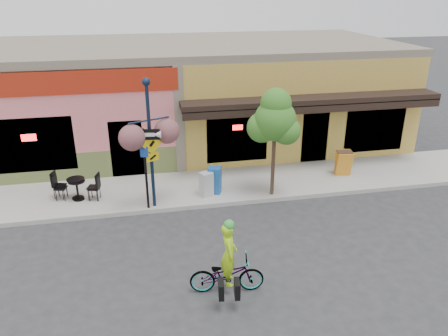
# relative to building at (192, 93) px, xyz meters

# --- Properties ---
(ground) EXTENTS (90.00, 90.00, 0.00)m
(ground) POSITION_rel_building_xyz_m (0.00, -7.50, -2.25)
(ground) COLOR #2D2D30
(ground) RESTS_ON ground
(sidewalk) EXTENTS (24.00, 3.00, 0.15)m
(sidewalk) POSITION_rel_building_xyz_m (0.00, -5.50, -2.17)
(sidewalk) COLOR #9E9B93
(sidewalk) RESTS_ON ground
(curb) EXTENTS (24.00, 0.12, 0.15)m
(curb) POSITION_rel_building_xyz_m (0.00, -6.95, -2.17)
(curb) COLOR #A8A59E
(curb) RESTS_ON ground
(building) EXTENTS (18.20, 8.20, 4.50)m
(building) POSITION_rel_building_xyz_m (0.00, 0.00, 0.00)
(building) COLOR #E16F75
(building) RESTS_ON ground
(bicycle) EXTENTS (1.84, 0.84, 0.93)m
(bicycle) POSITION_rel_building_xyz_m (-0.71, -11.24, -1.78)
(bicycle) COLOR maroon
(bicycle) RESTS_ON ground
(cyclist_rider) EXTENTS (0.45, 0.62, 1.59)m
(cyclist_rider) POSITION_rel_building_xyz_m (-0.66, -11.24, -1.46)
(cyclist_rider) COLOR #A8E017
(cyclist_rider) RESTS_ON ground
(lamp_post) EXTENTS (1.44, 1.00, 4.20)m
(lamp_post) POSITION_rel_building_xyz_m (-2.19, -6.75, 0.00)
(lamp_post) COLOR #101F34
(lamp_post) RESTS_ON sidewalk
(one_way_sign) EXTENTS (1.05, 0.37, 2.68)m
(one_way_sign) POSITION_rel_building_xyz_m (-2.39, -6.85, -0.76)
(one_way_sign) COLOR black
(one_way_sign) RESTS_ON sidewalk
(cafe_set_left) EXTENTS (1.61, 1.04, 0.89)m
(cafe_set_left) POSITION_rel_building_xyz_m (-4.66, -5.80, -1.65)
(cafe_set_left) COLOR black
(cafe_set_left) RESTS_ON sidewalk
(cafe_set_right) EXTENTS (1.73, 1.20, 0.94)m
(cafe_set_right) POSITION_rel_building_xyz_m (-4.71, -5.69, -1.63)
(cafe_set_right) COLOR black
(cafe_set_right) RESTS_ON sidewalk
(newspaper_box_blue) EXTENTS (0.53, 0.50, 0.94)m
(newspaper_box_blue) POSITION_rel_building_xyz_m (-0.08, -6.18, -1.63)
(newspaper_box_blue) COLOR #1A519C
(newspaper_box_blue) RESTS_ON sidewalk
(newspaper_box_grey) EXTENTS (0.51, 0.49, 0.85)m
(newspaper_box_grey) POSITION_rel_building_xyz_m (-0.40, -6.34, -1.68)
(newspaper_box_grey) COLOR #B0B0B0
(newspaper_box_grey) RESTS_ON sidewalk
(street_tree) EXTENTS (1.71, 1.71, 3.74)m
(street_tree) POSITION_rel_building_xyz_m (1.84, -6.68, -0.23)
(street_tree) COLOR #3D7A26
(street_tree) RESTS_ON sidewalk
(sandwich_board) EXTENTS (0.64, 0.52, 0.95)m
(sandwich_board) POSITION_rel_building_xyz_m (4.93, -5.79, -1.62)
(sandwich_board) COLOR orange
(sandwich_board) RESTS_ON sidewalk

